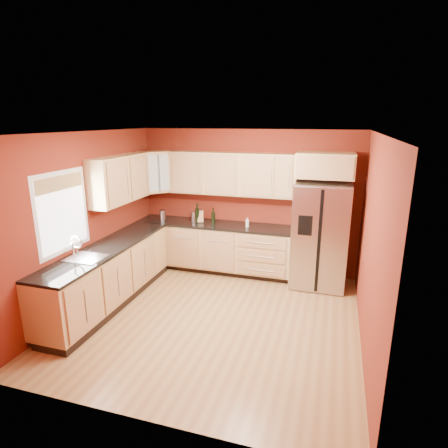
{
  "coord_description": "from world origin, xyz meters",
  "views": [
    {
      "loc": [
        1.53,
        -4.58,
        2.77
      ],
      "look_at": [
        -0.12,
        0.9,
        1.16
      ],
      "focal_mm": 30.0,
      "sensor_mm": 36.0,
      "label": 1
    }
  ],
  "objects_px": {
    "refrigerator": "(320,235)",
    "soap_dispenser": "(247,222)",
    "canister_left": "(163,215)",
    "wine_bottle_a": "(213,216)",
    "knife_block": "(200,216)"
  },
  "relations": [
    {
      "from": "canister_left",
      "to": "soap_dispenser",
      "type": "height_order",
      "value": "canister_left"
    },
    {
      "from": "canister_left",
      "to": "soap_dispenser",
      "type": "xyz_separation_m",
      "value": [
        1.64,
        0.02,
        -0.01
      ]
    },
    {
      "from": "canister_left",
      "to": "refrigerator",
      "type": "bearing_deg",
      "value": -0.06
    },
    {
      "from": "refrigerator",
      "to": "soap_dispenser",
      "type": "bearing_deg",
      "value": 178.98
    },
    {
      "from": "canister_left",
      "to": "wine_bottle_a",
      "type": "xyz_separation_m",
      "value": [
        1.01,
        0.01,
        0.06
      ]
    },
    {
      "from": "refrigerator",
      "to": "canister_left",
      "type": "relative_size",
      "value": 9.12
    },
    {
      "from": "refrigerator",
      "to": "soap_dispenser",
      "type": "xyz_separation_m",
      "value": [
        -1.26,
        0.02,
        0.11
      ]
    },
    {
      "from": "refrigerator",
      "to": "canister_left",
      "type": "height_order",
      "value": "refrigerator"
    },
    {
      "from": "wine_bottle_a",
      "to": "soap_dispenser",
      "type": "xyz_separation_m",
      "value": [
        0.63,
        0.01,
        -0.07
      ]
    },
    {
      "from": "soap_dispenser",
      "to": "knife_block",
      "type": "bearing_deg",
      "value": 175.67
    },
    {
      "from": "canister_left",
      "to": "soap_dispenser",
      "type": "bearing_deg",
      "value": 0.68
    },
    {
      "from": "canister_left",
      "to": "soap_dispenser",
      "type": "relative_size",
      "value": 1.17
    },
    {
      "from": "canister_left",
      "to": "wine_bottle_a",
      "type": "distance_m",
      "value": 1.01
    },
    {
      "from": "knife_block",
      "to": "soap_dispenser",
      "type": "bearing_deg",
      "value": -26.77
    },
    {
      "from": "refrigerator",
      "to": "knife_block",
      "type": "height_order",
      "value": "refrigerator"
    }
  ]
}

